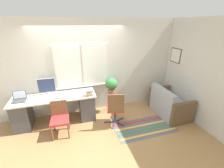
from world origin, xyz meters
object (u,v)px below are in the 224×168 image
(office_chair_swivel, at_px, (115,108))
(couch_loveseat, at_px, (169,105))
(monitor, at_px, (47,86))
(desk_chair_wooden, at_px, (60,118))
(laptop, at_px, (19,99))
(plant_stand, at_px, (111,96))
(potted_plant, at_px, (111,85))
(keyboard, at_px, (48,99))
(book_stack, at_px, (89,92))
(mouse, at_px, (58,98))

(office_chair_swivel, bearing_deg, couch_loveseat, -164.87)
(monitor, distance_m, desk_chair_wooden, 0.95)
(laptop, distance_m, desk_chair_wooden, 1.13)
(couch_loveseat, bearing_deg, monitor, 77.28)
(office_chair_swivel, distance_m, plant_stand, 0.69)
(desk_chair_wooden, relative_size, potted_plant, 1.81)
(monitor, height_order, desk_chair_wooden, monitor)
(desk_chair_wooden, xyz_separation_m, plant_stand, (1.48, 0.62, 0.08))
(monitor, relative_size, potted_plant, 0.98)
(office_chair_swivel, xyz_separation_m, couch_loveseat, (1.68, 0.04, -0.21))
(couch_loveseat, bearing_deg, keyboard, 82.64)
(monitor, relative_size, desk_chair_wooden, 0.54)
(book_stack, relative_size, plant_stand, 0.33)
(keyboard, distance_m, mouse, 0.25)
(desk_chair_wooden, xyz_separation_m, potted_plant, (1.48, 0.62, 0.43))
(monitor, xyz_separation_m, keyboard, (0.02, -0.32, -0.22))
(desk_chair_wooden, relative_size, plant_stand, 1.36)
(potted_plant, bearing_deg, mouse, -170.67)
(monitor, bearing_deg, office_chair_swivel, -25.44)
(mouse, relative_size, book_stack, 0.37)
(monitor, height_order, plant_stand, monitor)
(office_chair_swivel, height_order, couch_loveseat, office_chair_swivel)
(keyboard, bearing_deg, desk_chair_wooden, -57.96)
(keyboard, bearing_deg, office_chair_swivel, -15.82)
(laptop, xyz_separation_m, keyboard, (0.67, -0.15, -0.04))
(monitor, xyz_separation_m, book_stack, (1.06, -0.40, -0.13))
(book_stack, height_order, potted_plant, potted_plant)
(laptop, bearing_deg, desk_chair_wooden, -30.99)
(mouse, xyz_separation_m, office_chair_swivel, (1.39, -0.44, -0.28))
(office_chair_swivel, bearing_deg, plant_stand, -83.93)
(monitor, distance_m, book_stack, 1.14)
(keyboard, distance_m, couch_loveseat, 3.38)
(office_chair_swivel, bearing_deg, potted_plant, -83.93)
(laptop, bearing_deg, monitor, 15.20)
(laptop, height_order, potted_plant, potted_plant)
(couch_loveseat, bearing_deg, potted_plant, 67.66)
(mouse, relative_size, plant_stand, 0.12)
(laptop, relative_size, couch_loveseat, 0.25)
(monitor, relative_size, mouse, 5.93)
(office_chair_swivel, bearing_deg, laptop, -1.02)
(monitor, distance_m, couch_loveseat, 3.49)
(monitor, height_order, book_stack, monitor)
(laptop, distance_m, office_chair_swivel, 2.41)
(keyboard, bearing_deg, mouse, -5.11)
(book_stack, bearing_deg, monitor, 159.16)
(office_chair_swivel, height_order, plant_stand, office_chair_swivel)
(plant_stand, bearing_deg, desk_chair_wooden, -157.19)
(couch_loveseat, relative_size, plant_stand, 1.96)
(office_chair_swivel, relative_size, potted_plant, 2.11)
(book_stack, distance_m, office_chair_swivel, 0.80)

